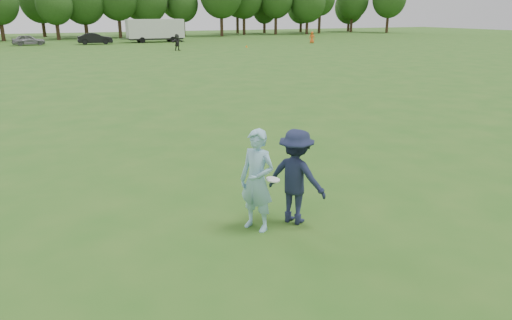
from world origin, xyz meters
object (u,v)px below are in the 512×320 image
object	(u,v)px
player_far_c	(312,37)
field_cone	(247,46)
thrower	(257,181)
defender	(296,177)
cargo_trailer	(155,29)
car_f	(95,39)
player_far_d	(177,42)
car_e	(28,40)

from	to	relation	value
player_far_c	field_cone	bearing A→B (deg)	44.03
thrower	defender	xyz separation A→B (m)	(0.85, -0.03, -0.04)
defender	field_cone	bearing A→B (deg)	-56.29
player_far_c	cargo_trailer	xyz separation A→B (m)	(-19.34, 11.57, 0.98)
player_far_c	car_f	distance (m)	29.71
cargo_trailer	player_far_c	bearing A→B (deg)	-30.89
defender	field_cone	size ratio (longest dim) A/B	6.57
player_far_c	player_far_d	bearing A→B (deg)	40.60
defender	car_e	size ratio (longest dim) A/B	0.49
thrower	player_far_d	distance (m)	45.57
car_f	cargo_trailer	world-z (taller)	cargo_trailer
player_far_d	cargo_trailer	distance (m)	16.39
car_e	field_cone	world-z (taller)	car_e
player_far_c	cargo_trailer	distance (m)	22.56
player_far_c	car_f	world-z (taller)	player_far_c
player_far_c	car_f	bearing A→B (deg)	7.31
thrower	field_cone	xyz separation A→B (m)	(19.57, 45.73, -0.87)
defender	car_e	bearing A→B (deg)	-28.53
player_far_d	player_far_c	bearing A→B (deg)	-4.42
thrower	player_far_c	distance (m)	58.08
thrower	field_cone	size ratio (longest dim) A/B	6.83
player_far_c	thrower	bearing A→B (deg)	85.33
field_cone	cargo_trailer	world-z (taller)	cargo_trailer
car_e	cargo_trailer	distance (m)	16.74
cargo_trailer	field_cone	bearing A→B (deg)	-62.15
car_e	car_f	size ratio (longest dim) A/B	0.88
player_far_c	car_e	distance (m)	37.91
player_far_d	car_f	xyz separation A→B (m)	(-7.30, 15.06, -0.17)
player_far_d	thrower	bearing A→B (deg)	-120.66
car_f	cargo_trailer	distance (m)	8.68
thrower	cargo_trailer	xyz separation A→B (m)	(11.67, 60.67, 0.75)
player_far_d	field_cone	distance (m)	9.26
player_far_d	cargo_trailer	size ratio (longest dim) A/B	0.20
defender	cargo_trailer	bearing A→B (deg)	-44.16
defender	car_f	distance (m)	59.48
thrower	player_far_d	xyz separation A→B (m)	(10.44, 44.36, -0.11)
player_far_c	player_far_d	world-z (taller)	player_far_d
cargo_trailer	thrower	bearing A→B (deg)	-100.89
player_far_d	cargo_trailer	bearing A→B (deg)	68.27
field_cone	thrower	bearing A→B (deg)	-113.17
player_far_d	cargo_trailer	world-z (taller)	cargo_trailer
car_e	cargo_trailer	world-z (taller)	cargo_trailer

